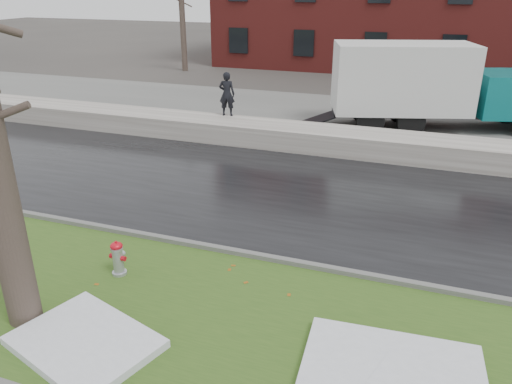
% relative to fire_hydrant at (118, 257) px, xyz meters
% --- Properties ---
extents(ground, '(120.00, 120.00, 0.00)m').
position_rel_fire_hydrant_xyz_m(ground, '(1.88, 0.50, -0.43)').
color(ground, '#47423D').
rests_on(ground, ground).
extents(verge, '(60.00, 4.50, 0.04)m').
position_rel_fire_hydrant_xyz_m(verge, '(1.88, -0.75, -0.41)').
color(verge, '#304E1A').
rests_on(verge, ground).
extents(road, '(60.00, 7.00, 0.03)m').
position_rel_fire_hydrant_xyz_m(road, '(1.88, 5.00, -0.41)').
color(road, black).
rests_on(road, ground).
extents(parking_lot, '(60.00, 9.00, 0.03)m').
position_rel_fire_hydrant_xyz_m(parking_lot, '(1.88, 13.50, -0.41)').
color(parking_lot, slate).
rests_on(parking_lot, ground).
extents(curb, '(60.00, 0.15, 0.14)m').
position_rel_fire_hydrant_xyz_m(curb, '(1.88, 1.50, -0.36)').
color(curb, slate).
rests_on(curb, ground).
extents(snowbank, '(60.00, 1.60, 0.75)m').
position_rel_fire_hydrant_xyz_m(snowbank, '(1.88, 9.20, -0.05)').
color(snowbank, beige).
rests_on(snowbank, ground).
extents(bg_tree_left, '(1.40, 1.62, 6.50)m').
position_rel_fire_hydrant_xyz_m(bg_tree_left, '(-10.12, 22.50, 2.90)').
color(bg_tree_left, brown).
rests_on(bg_tree_left, ground).
extents(bg_tree_center, '(1.40, 1.62, 6.50)m').
position_rel_fire_hydrant_xyz_m(bg_tree_center, '(-4.12, 26.50, 2.90)').
color(bg_tree_center, brown).
rests_on(bg_tree_center, ground).
extents(fire_hydrant, '(0.35, 0.30, 0.73)m').
position_rel_fire_hydrant_xyz_m(fire_hydrant, '(0.00, 0.00, 0.00)').
color(fire_hydrant, '#A8AAB0').
rests_on(fire_hydrant, verge).
extents(box_truck, '(9.81, 4.56, 3.26)m').
position_rel_fire_hydrant_xyz_m(box_truck, '(5.15, 13.21, 1.30)').
color(box_truck, black).
rests_on(box_truck, ground).
extents(worker, '(0.64, 0.48, 1.61)m').
position_rel_fire_hydrant_xyz_m(worker, '(-1.79, 9.80, 1.13)').
color(worker, black).
rests_on(worker, snowbank).
extents(snow_patch_near, '(2.73, 2.17, 0.16)m').
position_rel_fire_hydrant_xyz_m(snow_patch_near, '(5.36, -1.17, -0.31)').
color(snow_patch_near, white).
rests_on(snow_patch_near, verge).
extents(snow_patch_far, '(2.58, 2.19, 0.14)m').
position_rel_fire_hydrant_xyz_m(snow_patch_far, '(0.70, -2.00, -0.32)').
color(snow_patch_far, white).
rests_on(snow_patch_far, verge).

